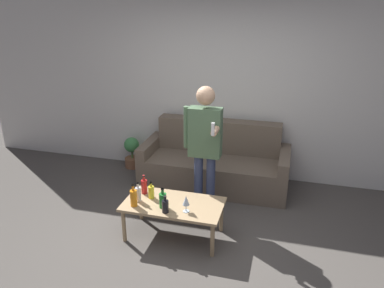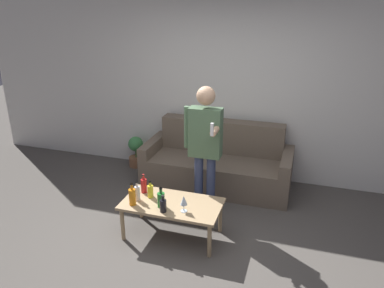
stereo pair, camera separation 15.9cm
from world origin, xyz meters
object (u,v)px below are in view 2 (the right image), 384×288
Objects in this scene: bottle_orange at (163,205)px; person_standing_front at (205,142)px; couch at (218,164)px; coffee_table at (172,206)px.

person_standing_front reaches higher than bottle_orange.
person_standing_front is at bearing 72.51° from bottle_orange.
person_standing_front reaches higher than couch.
person_standing_front is at bearing 68.84° from coffee_table.
couch is at bearing 92.54° from person_standing_front.
coffee_table is 0.68× the size of person_standing_front.
coffee_table is at bearing 83.49° from bottle_orange.
person_standing_front is at bearing -87.46° from couch.
person_standing_front is (0.21, 0.55, 0.58)m from coffee_table.
couch is 1.59m from bottle_orange.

